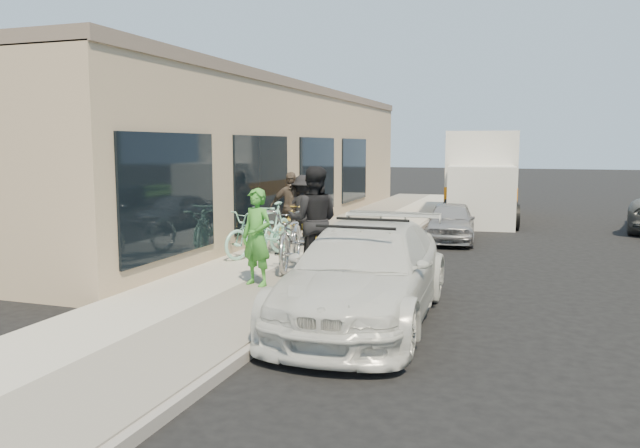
% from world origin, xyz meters
% --- Properties ---
extents(ground, '(120.00, 120.00, 0.00)m').
position_xyz_m(ground, '(0.00, 0.00, 0.00)').
color(ground, black).
rests_on(ground, ground).
extents(sidewalk, '(3.00, 34.00, 0.15)m').
position_xyz_m(sidewalk, '(-2.00, 3.00, 0.07)').
color(sidewalk, '#ABA69A').
rests_on(sidewalk, ground).
extents(curb, '(0.12, 34.00, 0.13)m').
position_xyz_m(curb, '(-0.45, 3.00, 0.07)').
color(curb, gray).
rests_on(curb, ground).
extents(storefront, '(3.60, 20.00, 4.22)m').
position_xyz_m(storefront, '(-5.24, 7.99, 2.12)').
color(storefront, tan).
rests_on(storefront, ground).
extents(bike_rack, '(0.10, 0.58, 0.81)m').
position_xyz_m(bike_rack, '(-3.01, 2.70, 0.64)').
color(bike_rack, black).
rests_on(bike_rack, sidewalk).
extents(sandwich_board, '(0.67, 0.68, 0.97)m').
position_xyz_m(sandwich_board, '(-3.25, 6.37, 0.64)').
color(sandwich_board, black).
rests_on(sandwich_board, sidewalk).
extents(sedan_white, '(2.10, 4.81, 1.42)m').
position_xyz_m(sedan_white, '(0.43, -1.24, 0.69)').
color(sedan_white, silver).
rests_on(sedan_white, ground).
extents(sedan_silver, '(1.48, 3.11, 1.03)m').
position_xyz_m(sedan_silver, '(0.64, 6.61, 0.51)').
color(sedan_silver, '#97979C').
rests_on(sedan_silver, ground).
extents(moving_truck, '(2.77, 6.13, 2.93)m').
position_xyz_m(moving_truck, '(0.91, 12.11, 1.30)').
color(moving_truck, silver).
rests_on(moving_truck, ground).
extents(tandem_bike, '(1.23, 2.32, 1.16)m').
position_xyz_m(tandem_bike, '(-1.71, 1.37, 0.73)').
color(tandem_bike, '#A9A9AB').
rests_on(tandem_bike, sidewalk).
extents(woman_rider, '(0.68, 0.55, 1.63)m').
position_xyz_m(woman_rider, '(-1.68, -0.26, 0.96)').
color(woman_rider, '#3A8B2E').
rests_on(woman_rider, sidewalk).
extents(man_standing, '(1.11, 0.96, 1.96)m').
position_xyz_m(man_standing, '(-1.11, 0.93, 1.13)').
color(man_standing, black).
rests_on(man_standing, sidewalk).
extents(cruiser_bike_a, '(0.65, 1.85, 1.09)m').
position_xyz_m(cruiser_bike_a, '(-2.71, 2.75, 0.70)').
color(cruiser_bike_a, '#95DFC5').
rests_on(cruiser_bike_a, sidewalk).
extents(cruiser_bike_b, '(1.33, 1.97, 0.98)m').
position_xyz_m(cruiser_bike_b, '(-2.77, 2.24, 0.64)').
color(cruiser_bike_b, '#95DFC5').
rests_on(cruiser_bike_b, sidewalk).
extents(cruiser_bike_c, '(0.96, 1.69, 0.98)m').
position_xyz_m(cruiser_bike_c, '(-2.61, 4.31, 0.64)').
color(cruiser_bike_c, gold).
rests_on(cruiser_bike_c, sidewalk).
extents(bystander_a, '(1.11, 0.70, 1.63)m').
position_xyz_m(bystander_a, '(-2.48, 4.09, 0.97)').
color(bystander_a, black).
rests_on(bystander_a, sidewalk).
extents(bystander_b, '(1.06, 0.59, 1.71)m').
position_xyz_m(bystander_b, '(-2.80, 4.09, 1.00)').
color(bystander_b, brown).
rests_on(bystander_b, sidewalk).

